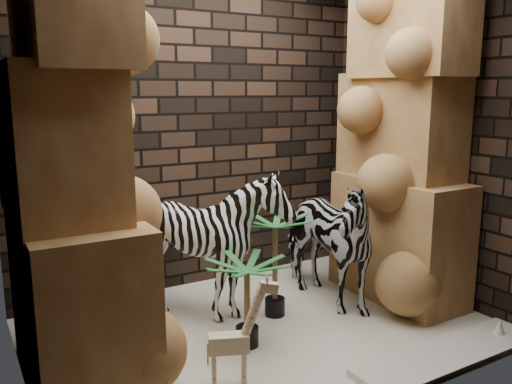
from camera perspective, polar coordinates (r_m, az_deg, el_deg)
floor at (r=4.32m, az=0.97°, el=-14.70°), size 3.50×3.50×0.00m
wall_back at (r=5.01m, az=-6.51°, el=6.66°), size 3.50×0.00×3.50m
wall_front at (r=2.92m, az=13.98°, el=3.42°), size 3.50×0.00×3.50m
wall_left at (r=3.35m, az=-25.47°, el=3.59°), size 0.00×3.00×3.00m
wall_right at (r=5.05m, az=18.33°, el=6.21°), size 0.00×3.00×3.00m
rock_pillar_left at (r=3.40m, az=-19.59°, el=4.11°), size 0.68×1.30×3.00m
rock_pillar_right at (r=4.80m, az=15.72°, el=6.14°), size 0.58×1.25×3.00m
zebra_right at (r=4.64m, az=7.11°, el=-3.93°), size 0.63×1.16×1.37m
zebra_left at (r=4.36m, az=-4.94°, el=-6.34°), size 1.12×1.35×1.15m
giraffe_toy at (r=3.43m, az=-2.98°, el=-14.85°), size 0.40×0.27×0.75m
palm_front at (r=4.42m, az=2.08°, el=-7.99°), size 0.36×0.36×0.87m
palm_back at (r=3.94m, az=-0.98°, el=-11.90°), size 0.36×0.36×0.68m
surfboard at (r=4.14m, az=20.29°, el=-16.20°), size 1.58×0.40×0.05m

